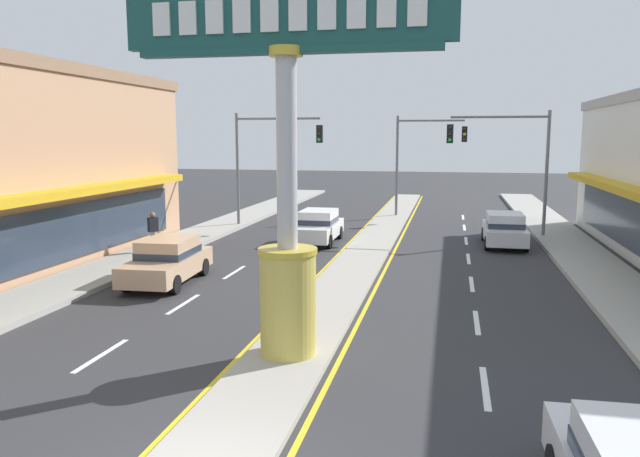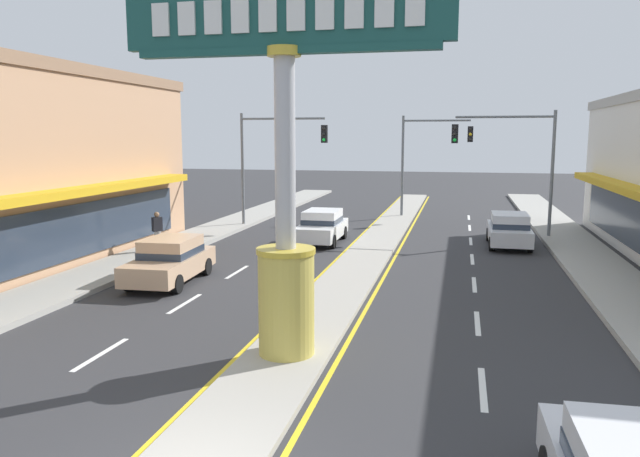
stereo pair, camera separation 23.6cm
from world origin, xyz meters
name	(u,v)px [view 1 (the left image)]	position (x,y,z in m)	size (l,w,h in m)	color
median_strip	(365,253)	(0.00, 18.00, 0.07)	(1.92, 52.00, 0.14)	#A39E93
sidewalk_left	(152,253)	(-8.82, 16.00, 0.09)	(2.52, 60.00, 0.18)	#9E9B93
sidewalk_right	(599,272)	(8.82, 16.00, 0.09)	(2.52, 60.00, 0.18)	#9E9B93
lane_markings	(361,261)	(0.00, 16.65, 0.00)	(8.66, 52.00, 0.01)	silver
district_sign	(287,177)	(0.00, 5.48, 4.10)	(7.09, 1.31, 8.09)	gold
traffic_light_left_side	(268,150)	(-6.19, 24.33, 4.25)	(4.86, 0.46, 6.20)	slate
traffic_light_right_side	(510,151)	(6.19, 23.81, 4.25)	(4.86, 0.46, 6.20)	slate
traffic_light_median_far	(422,149)	(1.69, 30.25, 4.19)	(4.20, 0.46, 6.20)	slate
sedan_near_right_lane	(168,260)	(-5.91, 11.59, 0.79)	(2.02, 4.39, 1.53)	tan
sedan_far_right_lane	(504,229)	(5.91, 21.36, 0.79)	(1.85, 4.30, 1.53)	silver
sedan_mid_left_lane	(318,226)	(-2.61, 20.46, 0.79)	(1.85, 4.30, 1.53)	white
pedestrian_near_kerb	(153,229)	(-8.70, 15.97, 1.11)	(0.41, 0.45, 1.65)	#B7B2AD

